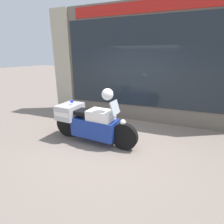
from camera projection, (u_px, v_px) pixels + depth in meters
The scene contains 5 objects.
ground_plane at pixel (115, 142), 4.62m from camera, with size 60.00×60.00×0.00m, color gray.
shop_building at pixel (127, 65), 5.93m from camera, with size 6.35×0.55×3.76m.
window_display at pixel (143, 106), 6.17m from camera, with size 5.19×0.30×1.99m.
paramedic_motorcycle at pixel (89, 122), 4.53m from camera, with size 2.38×0.74×1.18m.
white_helmet at pixel (107, 94), 4.06m from camera, with size 0.28×0.28×0.28m, color white.
Camera 1 is at (1.45, -3.90, 2.18)m, focal length 28.00 mm.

